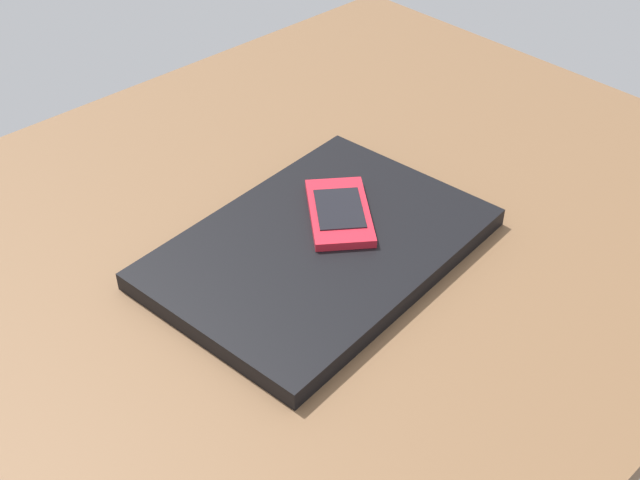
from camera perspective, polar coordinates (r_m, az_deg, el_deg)
desk_surface at (r=83.30cm, az=-4.98°, el=-2.33°), size 120.00×80.00×3.00cm
laptop_closed at (r=82.17cm, az=-0.00°, el=-0.55°), size 35.73×26.56×1.98cm
cell_phone_on_laptop at (r=84.50cm, az=1.38°, el=1.98°), size 11.80×12.76×1.06cm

